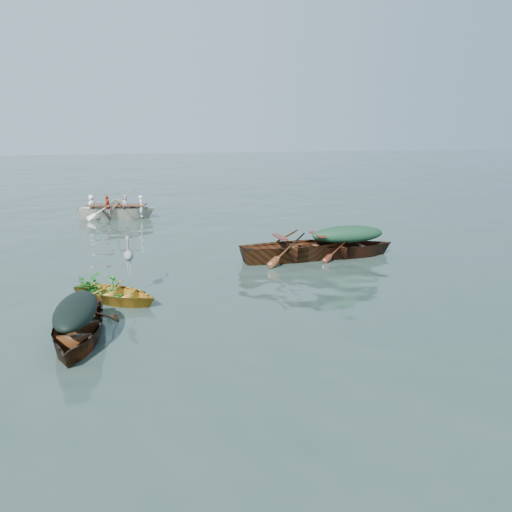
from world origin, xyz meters
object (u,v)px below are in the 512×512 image
(dark_covered_boat, at_px, (79,341))
(open_wooden_boat, at_px, (298,260))
(heron, at_px, (129,261))
(yellow_dinghy, at_px, (117,301))
(green_tarp_boat, at_px, (347,257))
(rowed_boat, at_px, (118,218))

(dark_covered_boat, distance_m, open_wooden_boat, 7.37)
(heron, bearing_deg, dark_covered_boat, -160.22)
(yellow_dinghy, xyz_separation_m, open_wooden_boat, (5.23, 2.37, 0.00))
(green_tarp_boat, bearing_deg, heron, 108.29)
(dark_covered_boat, height_order, heron, heron)
(yellow_dinghy, bearing_deg, green_tarp_boat, -28.86)
(rowed_boat, bearing_deg, open_wooden_boat, -135.69)
(green_tarp_boat, height_order, heron, heron)
(yellow_dinghy, relative_size, rowed_boat, 0.59)
(yellow_dinghy, height_order, green_tarp_boat, green_tarp_boat)
(dark_covered_boat, xyz_separation_m, heron, (1.02, 2.46, 0.81))
(open_wooden_boat, bearing_deg, rowed_boat, 28.76)
(yellow_dinghy, relative_size, open_wooden_boat, 0.55)
(heron, bearing_deg, green_tarp_boat, -31.51)
(rowed_boat, xyz_separation_m, heron, (0.20, -10.60, 0.81))
(open_wooden_boat, relative_size, heron, 5.29)
(green_tarp_boat, xyz_separation_m, heron, (-6.44, -1.87, 0.81))
(yellow_dinghy, distance_m, dark_covered_boat, 2.14)
(rowed_boat, bearing_deg, yellow_dinghy, -166.83)
(dark_covered_boat, bearing_deg, heron, 73.28)
(dark_covered_boat, bearing_deg, rowed_boat, 92.21)
(yellow_dinghy, bearing_deg, heron, 5.19)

